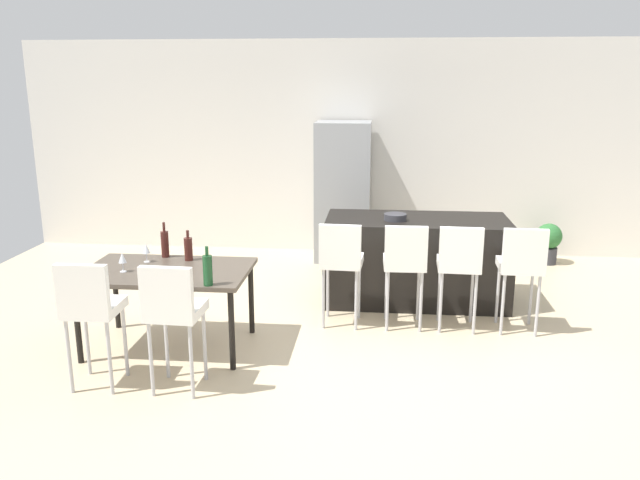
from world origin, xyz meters
name	(u,v)px	position (x,y,z in m)	size (l,w,h in m)	color
ground_plane	(377,333)	(0.00, 0.00, 0.00)	(10.00, 10.00, 0.00)	#C6B28E
back_wall	(382,148)	(0.00, 3.05, 1.45)	(10.00, 0.12, 2.90)	silver
kitchen_island	(416,260)	(0.40, 0.99, 0.46)	(1.96, 0.89, 0.92)	black
bar_chair_left	(341,258)	(-0.36, 0.16, 0.70)	(0.42, 0.42, 1.05)	white
bar_chair_middle	(405,260)	(0.25, 0.16, 0.70)	(0.41, 0.41, 1.05)	white
bar_chair_right	(459,261)	(0.76, 0.16, 0.70)	(0.42, 0.42, 1.05)	white
bar_chair_far	(522,263)	(1.34, 0.16, 0.70)	(0.41, 0.41, 1.05)	white
dining_table	(167,276)	(-1.87, -0.50, 0.68)	(1.46, 0.92, 0.74)	#4C4238
dining_chair_near	(90,304)	(-2.20, -1.32, 0.70)	(0.41, 0.41, 1.05)	white
dining_chair_far	(173,307)	(-1.55, -1.32, 0.70)	(0.42, 0.42, 1.05)	white
wine_bottle_near	(188,249)	(-1.76, -0.20, 0.85)	(0.08, 0.08, 0.29)	#471E19
wine_bottle_corner	(165,244)	(-2.02, -0.11, 0.87)	(0.07, 0.07, 0.34)	#471E19
wine_bottle_inner	(208,270)	(-1.39, -0.90, 0.87)	(0.08, 0.08, 0.33)	#194723
wine_glass_left	(122,258)	(-2.23, -0.61, 0.86)	(0.07, 0.07, 0.17)	silver
wine_glass_middle	(146,249)	(-2.13, -0.29, 0.86)	(0.07, 0.07, 0.17)	silver
refrigerator	(343,191)	(-0.50, 2.61, 0.92)	(0.72, 0.68, 1.84)	#939699
fruit_bowl	(395,217)	(0.16, 0.90, 0.96)	(0.24, 0.24, 0.07)	#333338
potted_plant	(549,241)	(2.22, 2.60, 0.31)	(0.34, 0.34, 0.54)	#38383D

